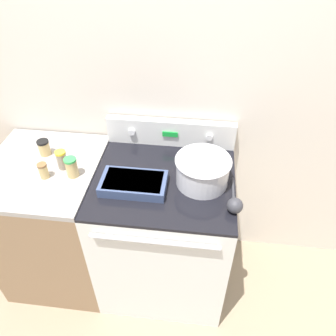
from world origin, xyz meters
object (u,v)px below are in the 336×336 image
object	(u,v)px
mixing_bowl	(203,170)
spice_jar_green_cap	(72,167)
spice_jar_brown_cap	(43,171)
spice_jar_black_cap	(44,148)
ladle	(235,205)
spice_jar_yellow_cap	(62,160)
casserole_dish	(134,183)

from	to	relation	value
mixing_bowl	spice_jar_green_cap	xyz separation A→B (m)	(-0.68, -0.04, -0.02)
spice_jar_brown_cap	spice_jar_black_cap	xyz separation A→B (m)	(-0.08, 0.19, 0.00)
ladle	spice_jar_yellow_cap	distance (m)	0.94
spice_jar_green_cap	spice_jar_brown_cap	distance (m)	0.15
spice_jar_yellow_cap	spice_jar_green_cap	bearing A→B (deg)	-37.08
spice_jar_green_cap	spice_jar_black_cap	world-z (taller)	spice_jar_green_cap
mixing_bowl	spice_jar_black_cap	bearing A→B (deg)	172.63
spice_jar_green_cap	spice_jar_black_cap	bearing A→B (deg)	144.15
ladle	spice_jar_green_cap	distance (m)	0.86
casserole_dish	spice_jar_black_cap	size ratio (longest dim) A/B	3.65
ladle	casserole_dish	bearing A→B (deg)	169.41
casserole_dish	spice_jar_black_cap	xyz separation A→B (m)	(-0.56, 0.20, 0.03)
ladle	mixing_bowl	bearing A→B (deg)	132.39
casserole_dish	spice_jar_green_cap	distance (m)	0.34
spice_jar_yellow_cap	mixing_bowl	bearing A→B (deg)	-1.03
spice_jar_brown_cap	spice_jar_black_cap	world-z (taller)	spice_jar_black_cap
ladle	spice_jar_yellow_cap	size ratio (longest dim) A/B	2.43
mixing_bowl	spice_jar_green_cap	size ratio (longest dim) A/B	2.58
casserole_dish	spice_jar_brown_cap	world-z (taller)	spice_jar_brown_cap
mixing_bowl	spice_jar_brown_cap	world-z (taller)	mixing_bowl
spice_jar_green_cap	spice_jar_black_cap	size ratio (longest dim) A/B	1.21
casserole_dish	ladle	xyz separation A→B (m)	(0.51, -0.10, 0.01)
spice_jar_black_cap	ladle	bearing A→B (deg)	-15.48
spice_jar_green_cap	spice_jar_brown_cap	world-z (taller)	spice_jar_green_cap
casserole_dish	spice_jar_black_cap	bearing A→B (deg)	160.24
spice_jar_green_cap	spice_jar_brown_cap	bearing A→B (deg)	-167.86
casserole_dish	spice_jar_brown_cap	distance (m)	0.48
casserole_dish	mixing_bowl	bearing A→B (deg)	13.55
ladle	spice_jar_yellow_cap	world-z (taller)	spice_jar_yellow_cap
spice_jar_yellow_cap	spice_jar_brown_cap	bearing A→B (deg)	-128.52
casserole_dish	spice_jar_yellow_cap	world-z (taller)	spice_jar_yellow_cap
spice_jar_brown_cap	mixing_bowl	bearing A→B (deg)	5.10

